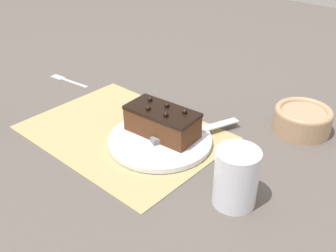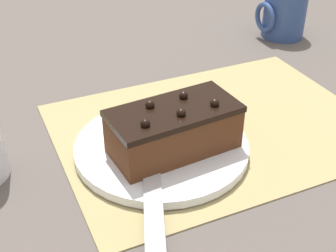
{
  "view_description": "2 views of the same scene",
  "coord_description": "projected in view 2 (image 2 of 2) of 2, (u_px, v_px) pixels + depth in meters",
  "views": [
    {
      "loc": [
        0.61,
        -0.53,
        0.5
      ],
      "look_at": [
        0.09,
        0.06,
        0.03
      ],
      "focal_mm": 42.0,
      "sensor_mm": 36.0,
      "label": 1
    },
    {
      "loc": [
        0.3,
        0.5,
        0.38
      ],
      "look_at": [
        0.11,
        0.06,
        0.07
      ],
      "focal_mm": 50.0,
      "sensor_mm": 36.0,
      "label": 2
    }
  ],
  "objects": [
    {
      "name": "ground_plane",
      "position": [
        215.0,
        128.0,
        0.7
      ],
      "size": [
        3.0,
        3.0,
        0.0
      ],
      "primitive_type": "plane",
      "color": "#544C47"
    },
    {
      "name": "placemat_woven",
      "position": [
        215.0,
        127.0,
        0.7
      ],
      "size": [
        0.46,
        0.34,
        0.0
      ],
      "primitive_type": "cube",
      "color": "tan",
      "rests_on": "ground_plane"
    },
    {
      "name": "coffee_mug",
      "position": [
        283.0,
        15.0,
        0.97
      ],
      "size": [
        0.1,
        0.09,
        0.09
      ],
      "color": "navy",
      "rests_on": "ground_plane"
    },
    {
      "name": "cake_plate",
      "position": [
        162.0,
        147.0,
        0.64
      ],
      "size": [
        0.24,
        0.24,
        0.01
      ],
      "color": "white",
      "rests_on": "placemat_woven"
    },
    {
      "name": "serving_knife",
      "position": [
        151.0,
        162.0,
        0.59
      ],
      "size": [
        0.1,
        0.22,
        0.01
      ],
      "rotation": [
        0.0,
        0.0,
        5.92
      ],
      "color": "slate",
      "rests_on": "cake_plate"
    },
    {
      "name": "chocolate_cake",
      "position": [
        174.0,
        129.0,
        0.61
      ],
      "size": [
        0.17,
        0.1,
        0.07
      ],
      "rotation": [
        0.0,
        0.0,
        0.08
      ],
      "color": "#512D19",
      "rests_on": "cake_plate"
    }
  ]
}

